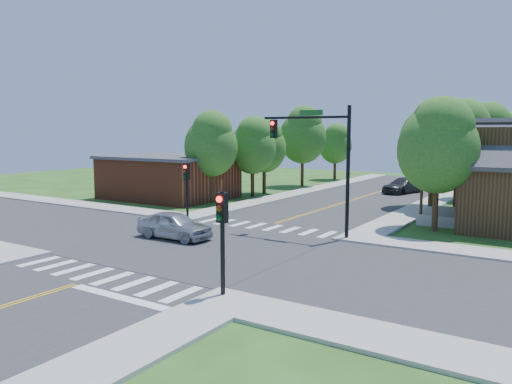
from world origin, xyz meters
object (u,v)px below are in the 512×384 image
Objects in this scene: signal_pole_nw at (187,180)px; car_dgrey at (403,186)px; car_silver at (174,226)px; signal_pole_se at (222,224)px; signal_mast_ne at (319,149)px.

signal_pole_nw reaches higher than car_dgrey.
signal_pole_se is at bearing -128.65° from car_silver.
signal_mast_ne reaches higher than car_dgrey.
signal_mast_ne is at bearing -69.11° from car_dgrey.
signal_mast_ne is 8.92m from car_silver.
car_silver is (-7.93, 6.32, -1.91)m from signal_pole_se.
car_silver is 0.83× the size of car_dgrey.
signal_pole_nw is at bearing 135.00° from signal_pole_se.
signal_pole_se is at bearing -45.00° from signal_pole_nw.
car_silver is (-6.24, -4.89, -4.10)m from signal_mast_ne.
signal_mast_ne is 1.64× the size of car_silver.
car_dgrey is (7.81, 21.89, -1.94)m from signal_pole_nw.
car_dgrey is at bearing -9.68° from car_silver.
car_silver is at bearing -83.18° from car_dgrey.
car_silver is at bearing -56.12° from signal_pole_nw.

